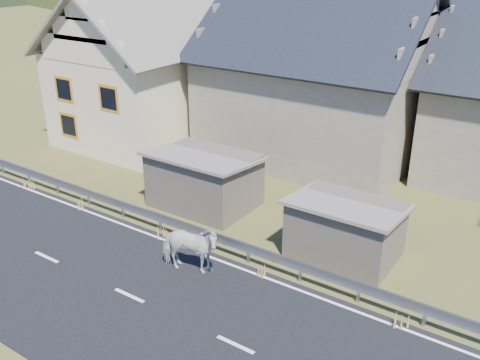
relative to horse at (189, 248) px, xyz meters
The scene contains 9 objects.
ground 2.42m from the horse, 108.80° to the right, with size 160.00×160.00×0.00m, color #44471D.
road 2.41m from the horse, 108.80° to the right, with size 60.00×7.00×0.04m, color black.
lane_markings 2.40m from the horse, 108.80° to the right, with size 60.00×6.60×0.01m, color silver.
guardrail 1.76m from the horse, 114.68° to the left, with size 28.10×0.09×0.75m.
shed_left 5.16m from the horse, 121.81° to the left, with size 4.30×3.30×2.40m, color #695E4F.
shed_right 5.42m from the horse, 45.78° to the left, with size 3.80×2.90×2.20m, color #695E4F.
house_cream 14.98m from the horse, 137.34° to the left, with size 7.80×9.80×8.30m.
house_stone_a 13.52m from the horse, 97.60° to the left, with size 10.80×9.80×8.90m.
horse is the anchor object (origin of this frame).
Camera 1 is at (10.54, -9.49, 9.99)m, focal length 40.00 mm.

